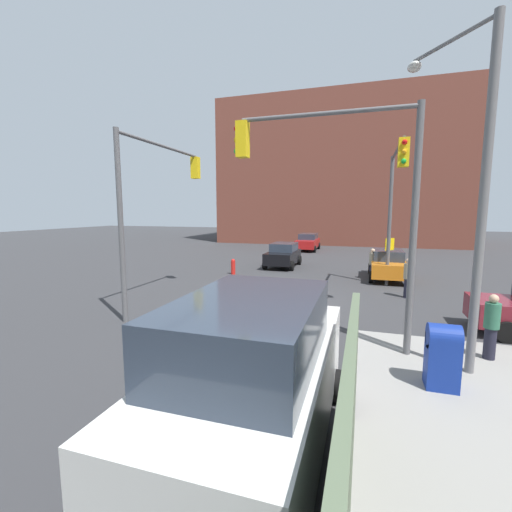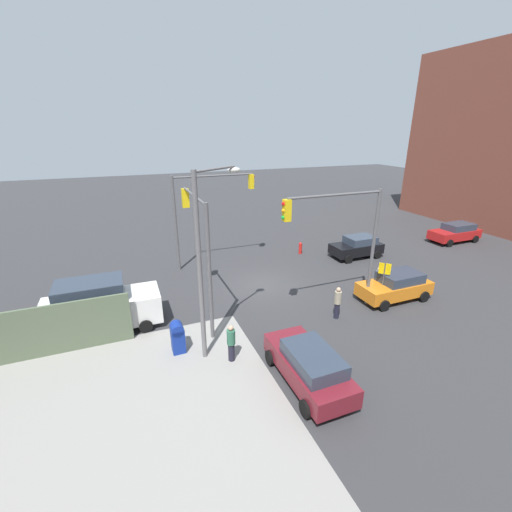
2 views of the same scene
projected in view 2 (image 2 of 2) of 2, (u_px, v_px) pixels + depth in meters
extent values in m
plane|color=#333335|center=(263.00, 284.00, 21.85)|extent=(120.00, 120.00, 0.00)
cube|color=gray|center=(113.00, 442.00, 10.90)|extent=(12.00, 12.00, 0.01)
cylinder|color=#59595B|center=(373.00, 250.00, 18.37)|extent=(0.18, 0.18, 6.50)
cylinder|color=#59595B|center=(336.00, 195.00, 16.35)|extent=(5.25, 0.12, 0.12)
cube|color=yellow|center=(287.00, 210.00, 15.63)|extent=(0.32, 0.36, 1.00)
sphere|color=red|center=(283.00, 204.00, 15.45)|extent=(0.18, 0.18, 0.18)
sphere|color=orange|center=(283.00, 211.00, 15.56)|extent=(0.18, 0.18, 0.18)
sphere|color=green|center=(283.00, 218.00, 15.68)|extent=(0.18, 0.18, 0.18)
cylinder|color=#59595B|center=(176.00, 225.00, 23.06)|extent=(0.18, 0.18, 6.50)
cylinder|color=#59595B|center=(213.00, 176.00, 22.91)|extent=(5.46, 0.12, 0.12)
cube|color=yellow|center=(251.00, 182.00, 24.05)|extent=(0.32, 0.36, 1.00)
sphere|color=red|center=(253.00, 177.00, 24.00)|extent=(0.18, 0.18, 0.18)
sphere|color=orange|center=(253.00, 181.00, 24.11)|extent=(0.18, 0.18, 0.18)
sphere|color=green|center=(254.00, 186.00, 24.22)|extent=(0.18, 0.18, 0.18)
cylinder|color=#59595B|center=(210.00, 275.00, 15.23)|extent=(0.18, 0.18, 6.50)
cylinder|color=#59595B|center=(194.00, 196.00, 16.16)|extent=(0.12, 4.65, 0.12)
cube|color=yellow|center=(185.00, 198.00, 18.36)|extent=(0.36, 0.32, 1.00)
sphere|color=red|center=(184.00, 192.00, 18.41)|extent=(0.18, 0.18, 0.18)
sphere|color=orange|center=(185.00, 198.00, 18.52)|extent=(0.18, 0.18, 0.18)
sphere|color=green|center=(185.00, 203.00, 18.63)|extent=(0.18, 0.18, 0.18)
cylinder|color=slate|center=(200.00, 272.00, 13.60)|extent=(0.20, 0.20, 8.00)
cylinder|color=slate|center=(215.00, 169.00, 13.17)|extent=(2.03, 1.45, 0.10)
ellipsoid|color=silver|center=(234.00, 170.00, 14.16)|extent=(0.56, 0.36, 0.24)
cylinder|color=#4C4C4C|center=(383.00, 283.00, 19.29)|extent=(0.08, 0.08, 2.40)
cube|color=yellow|center=(385.00, 269.00, 18.99)|extent=(0.48, 0.48, 0.64)
cube|color=navy|center=(178.00, 340.00, 15.15)|extent=(0.56, 0.64, 1.15)
cylinder|color=navy|center=(177.00, 329.00, 14.95)|extent=(0.56, 0.64, 0.56)
cylinder|color=red|center=(300.00, 249.00, 27.10)|extent=(0.26, 0.26, 0.80)
sphere|color=red|center=(301.00, 244.00, 26.96)|extent=(0.24, 0.24, 0.24)
cube|color=maroon|center=(307.00, 367.00, 13.25)|extent=(1.80, 4.43, 0.75)
cube|color=#2D3847|center=(313.00, 358.00, 12.71)|extent=(1.58, 2.48, 0.55)
cylinder|color=black|center=(270.00, 358.00, 14.38)|extent=(0.22, 0.64, 0.64)
cylinder|color=black|center=(308.00, 348.00, 15.00)|extent=(0.22, 0.64, 0.64)
cylinder|color=black|center=(306.00, 409.00, 11.76)|extent=(0.22, 0.64, 0.64)
cylinder|color=black|center=(349.00, 395.00, 12.38)|extent=(0.22, 0.64, 0.64)
cube|color=orange|center=(394.00, 288.00, 19.76)|extent=(4.22, 1.80, 0.75)
cube|color=#2D3847|center=(400.00, 277.00, 19.64)|extent=(2.36, 1.58, 0.55)
cylinder|color=black|center=(384.00, 306.00, 18.61)|extent=(0.64, 0.22, 0.64)
cylinder|color=black|center=(363.00, 292.00, 20.17)|extent=(0.64, 0.22, 0.64)
cylinder|color=black|center=(424.00, 296.00, 19.60)|extent=(0.64, 0.22, 0.64)
cylinder|color=black|center=(401.00, 284.00, 21.17)|extent=(0.64, 0.22, 0.64)
cube|color=#B21919|center=(454.00, 234.00, 29.85)|extent=(4.49, 1.80, 0.75)
cube|color=#2D3847|center=(459.00, 226.00, 29.75)|extent=(2.51, 1.58, 0.55)
cylinder|color=black|center=(450.00, 243.00, 28.67)|extent=(0.64, 0.22, 0.64)
cylinder|color=black|center=(432.00, 237.00, 30.24)|extent=(0.64, 0.22, 0.64)
cylinder|color=black|center=(475.00, 239.00, 29.73)|extent=(0.64, 0.22, 0.64)
cylinder|color=black|center=(457.00, 234.00, 31.30)|extent=(0.64, 0.22, 0.64)
cube|color=black|center=(356.00, 248.00, 26.30)|extent=(3.91, 1.80, 0.75)
cube|color=#2D3847|center=(360.00, 240.00, 26.18)|extent=(2.19, 1.58, 0.55)
cylinder|color=black|center=(348.00, 259.00, 25.18)|extent=(0.64, 0.22, 0.64)
cylinder|color=black|center=(334.00, 252.00, 26.75)|extent=(0.64, 0.22, 0.64)
cylinder|color=black|center=(377.00, 255.00, 26.11)|extent=(0.64, 0.22, 0.64)
cylinder|color=black|center=(362.00, 247.00, 27.67)|extent=(0.64, 0.22, 0.64)
cube|color=white|center=(103.00, 310.00, 16.71)|extent=(5.40, 2.10, 1.40)
cube|color=#2D3847|center=(90.00, 291.00, 16.16)|extent=(3.02, 1.85, 0.90)
cylinder|color=black|center=(142.00, 306.00, 18.51)|extent=(0.64, 0.22, 0.64)
cylinder|color=black|center=(146.00, 326.00, 16.69)|extent=(0.64, 0.22, 0.64)
cylinder|color=black|center=(66.00, 320.00, 17.23)|extent=(0.64, 0.22, 0.64)
cylinder|color=black|center=(61.00, 342.00, 15.41)|extent=(0.64, 0.22, 0.64)
cylinder|color=#9E937A|center=(338.00, 297.00, 17.61)|extent=(0.36, 0.36, 0.68)
sphere|color=tan|center=(339.00, 290.00, 17.45)|extent=(0.23, 0.23, 0.23)
cylinder|color=#1E1E2D|center=(337.00, 311.00, 17.88)|extent=(0.28, 0.28, 0.86)
cylinder|color=#9E937A|center=(379.00, 276.00, 20.15)|extent=(0.36, 0.36, 0.67)
sphere|color=tan|center=(379.00, 269.00, 19.99)|extent=(0.23, 0.23, 0.23)
cylinder|color=#1E1E2D|center=(377.00, 288.00, 20.42)|extent=(0.28, 0.28, 0.85)
cylinder|color=#2D664C|center=(231.00, 337.00, 14.33)|extent=(0.36, 0.36, 0.66)
sphere|color=tan|center=(231.00, 328.00, 14.18)|extent=(0.23, 0.23, 0.23)
cylinder|color=#1E1E2D|center=(231.00, 352.00, 14.59)|extent=(0.28, 0.28, 0.83)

